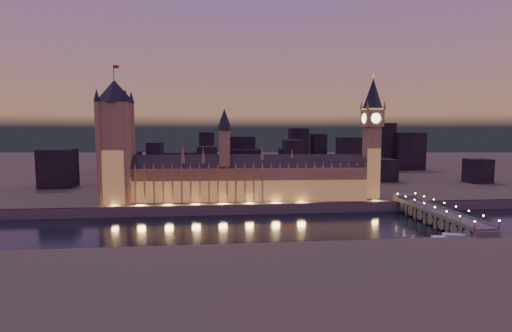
{
  "coord_description": "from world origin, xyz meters",
  "views": [
    {
      "loc": [
        -29.44,
        -276.06,
        70.11
      ],
      "look_at": [
        5.0,
        55.0,
        38.0
      ],
      "focal_mm": 28.0,
      "sensor_mm": 36.0,
      "label": 1
    }
  ],
  "objects": [
    {
      "name": "river_boat",
      "position": [
        122.71,
        -49.99,
        1.56
      ],
      "size": [
        44.46,
        19.49,
        4.5
      ],
      "color": "#574548",
      "rests_on": "ground"
    },
    {
      "name": "ground_plane",
      "position": [
        0.0,
        0.0,
        0.0
      ],
      "size": [
        2000.0,
        2000.0,
        0.0
      ],
      "primitive_type": "plane",
      "color": "black",
      "rests_on": "ground"
    },
    {
      "name": "embankment_wall",
      "position": [
        0.0,
        41.0,
        4.0
      ],
      "size": [
        2000.0,
        2.5,
        8.0
      ],
      "primitive_type": "cube",
      "color": "#574548",
      "rests_on": "ground"
    },
    {
      "name": "palace_of_westminster",
      "position": [
        -1.94,
        61.74,
        26.37
      ],
      "size": [
        202.0,
        30.31,
        78.0
      ],
      "color": "#906D55",
      "rests_on": "north_bank"
    },
    {
      "name": "north_bank",
      "position": [
        0.0,
        520.0,
        4.0
      ],
      "size": [
        2000.0,
        960.0,
        8.0
      ],
      "primitive_type": "cube",
      "color": "#3D4634",
      "rests_on": "ground"
    },
    {
      "name": "city_backdrop",
      "position": [
        38.73,
        247.56,
        30.54
      ],
      "size": [
        487.83,
        215.63,
        82.9
      ],
      "color": "black",
      "rests_on": "north_bank"
    },
    {
      "name": "victoria_tower",
      "position": [
        -110.0,
        61.92,
        63.65
      ],
      "size": [
        31.68,
        31.68,
        112.53
      ],
      "color": "#906D55",
      "rests_on": "north_bank"
    },
    {
      "name": "westminster_bridge",
      "position": [
        130.55,
        -3.46,
        6.0
      ],
      "size": [
        16.55,
        113.0,
        15.9
      ],
      "color": "#574548",
      "rests_on": "ground"
    },
    {
      "name": "elizabeth_tower",
      "position": [
        108.0,
        61.92,
        70.04
      ],
      "size": [
        18.0,
        18.0,
        111.18
      ],
      "color": "#906D55",
      "rests_on": "north_bank"
    }
  ]
}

